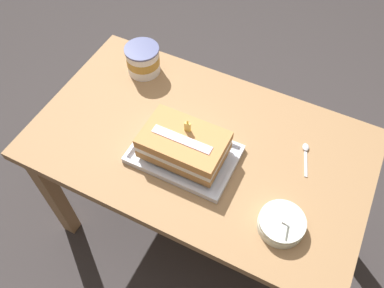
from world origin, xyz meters
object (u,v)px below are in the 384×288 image
foil_tray (184,155)px  ice_cream_tub (143,60)px  serving_spoon_near_tray (306,151)px  bowl_stack (281,224)px  birthday_cake (184,144)px

foil_tray → ice_cream_tub: size_ratio=2.62×
foil_tray → serving_spoon_near_tray: foil_tray is taller
ice_cream_tub → serving_spoon_near_tray: 0.74m
serving_spoon_near_tray → foil_tray: bearing=-151.4°
foil_tray → bowl_stack: (0.40, -0.10, 0.02)m
foil_tray → birthday_cake: 0.06m
birthday_cake → bowl_stack: size_ratio=1.91×
foil_tray → bowl_stack: bowl_stack is taller
ice_cream_tub → serving_spoon_near_tray: (0.73, -0.10, -0.06)m
foil_tray → birthday_cake: (0.00, -0.00, 0.06)m
foil_tray → ice_cream_tub: (-0.35, 0.31, 0.05)m
foil_tray → birthday_cake: bearing=-90.0°
bowl_stack → serving_spoon_near_tray: bowl_stack is taller
birthday_cake → bowl_stack: birthday_cake is taller
birthday_cake → bowl_stack: (0.40, -0.10, -0.05)m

